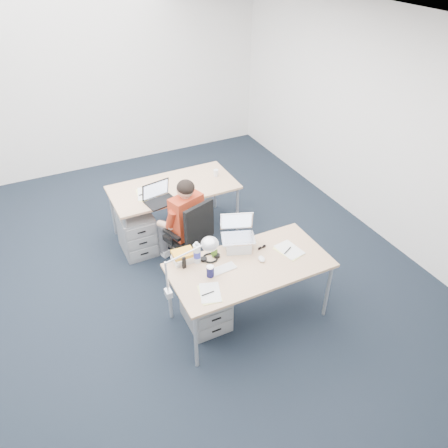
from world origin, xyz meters
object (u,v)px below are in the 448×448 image
at_px(can_koozie, 210,271).
at_px(water_bottle, 197,252).
at_px(book_stack, 184,256).
at_px(desk_lamp, 184,268).
at_px(headphones, 210,257).
at_px(desk_far, 173,190).
at_px(cordless_phone, 184,263).
at_px(drawer_pedestal_near, 206,303).
at_px(computer_mouse, 262,259).
at_px(office_chair, 190,250).
at_px(dark_laptop, 161,193).
at_px(silver_laptop, 238,235).
at_px(drawer_pedestal_far, 137,232).
at_px(bear_figurine, 214,251).
at_px(sunglasses, 262,248).
at_px(far_cup, 216,173).
at_px(desk_near, 250,268).
at_px(wireless_keyboard, 223,269).
at_px(seated_person, 180,222).

relative_size(can_koozie, water_bottle, 0.50).
height_order(book_stack, desk_lamp, desk_lamp).
bearing_deg(headphones, can_koozie, -111.76).
relative_size(desk_far, water_bottle, 6.70).
bearing_deg(cordless_phone, desk_far, 72.72).
height_order(drawer_pedestal_near, book_stack, book_stack).
bearing_deg(cordless_phone, computer_mouse, -17.99).
distance_m(office_chair, dark_laptop, 0.76).
distance_m(silver_laptop, dark_laptop, 1.26).
bearing_deg(drawer_pedestal_far, bear_figurine, -71.78).
height_order(cordless_phone, dark_laptop, dark_laptop).
bearing_deg(sunglasses, water_bottle, 162.90).
xyz_separation_m(computer_mouse, sunglasses, (0.10, 0.16, -0.01)).
bearing_deg(cordless_phone, dark_laptop, 80.39).
xyz_separation_m(silver_laptop, far_cup, (0.46, 1.50, -0.13)).
relative_size(desk_near, sunglasses, 15.57).
relative_size(silver_laptop, book_stack, 1.56).
xyz_separation_m(desk_near, cordless_phone, (-0.61, 0.24, 0.11)).
height_order(headphones, desk_lamp, desk_lamp).
distance_m(bear_figurine, cordless_phone, 0.34).
height_order(drawer_pedestal_far, dark_laptop, dark_laptop).
bearing_deg(desk_lamp, silver_laptop, 27.60).
xyz_separation_m(drawer_pedestal_near, cordless_phone, (-0.17, 0.11, 0.52)).
bearing_deg(far_cup, dark_laptop, -160.70).
relative_size(bear_figurine, sunglasses, 1.36).
bearing_deg(bear_figurine, can_koozie, -144.54).
bearing_deg(far_cup, desk_near, -104.77).
height_order(drawer_pedestal_far, computer_mouse, computer_mouse).
relative_size(desk_far, computer_mouse, 15.96).
bearing_deg(can_koozie, silver_laptop, 30.79).
xyz_separation_m(dark_laptop, far_cup, (0.87, 0.31, -0.08)).
bearing_deg(cordless_phone, desk_lamp, -111.03).
distance_m(drawer_pedestal_near, water_bottle, 0.59).
height_order(silver_laptop, dark_laptop, silver_laptop).
xyz_separation_m(desk_near, headphones, (-0.32, 0.25, 0.06)).
relative_size(can_koozie, bear_figurine, 0.85).
bearing_deg(silver_laptop, far_cup, 93.40).
height_order(desk_far, cordless_phone, cordless_phone).
relative_size(office_chair, sunglasses, 9.69).
relative_size(desk_far, wireless_keyboard, 6.07).
relative_size(desk_far, cordless_phone, 12.12).
relative_size(drawer_pedestal_far, sunglasses, 5.35).
relative_size(headphones, can_koozie, 1.73).
relative_size(desk_near, can_koozie, 13.43).
bearing_deg(bear_figurine, water_bottle, 157.09).
bearing_deg(headphones, water_bottle, 174.48).
bearing_deg(desk_far, dark_laptop, -131.65).
bearing_deg(far_cup, seated_person, -141.40).
bearing_deg(computer_mouse, book_stack, 165.02).
distance_m(drawer_pedestal_far, silver_laptop, 1.67).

